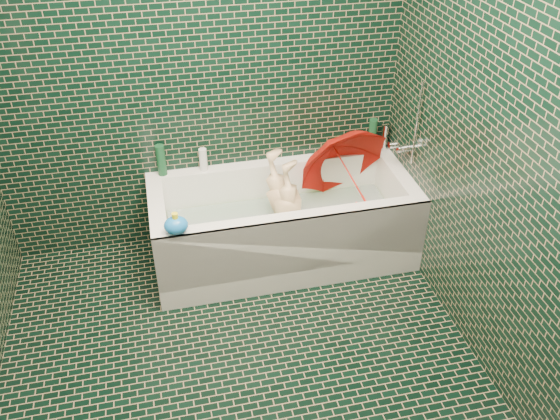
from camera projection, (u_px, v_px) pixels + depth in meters
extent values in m
plane|color=black|center=(245.00, 383.00, 3.19)|extent=(2.80, 2.80, 0.00)
plane|color=black|center=(197.00, 66.00, 3.59)|extent=(2.80, 0.00, 2.80)
plane|color=black|center=(515.00, 153.00, 2.71)|extent=(0.00, 2.80, 2.80)
cube|color=white|center=(283.00, 245.00, 4.05)|extent=(1.70, 0.75, 0.15)
cube|color=white|center=(272.00, 187.00, 4.15)|extent=(1.70, 0.10, 0.40)
cube|color=white|center=(295.00, 242.00, 3.63)|extent=(1.70, 0.10, 0.40)
cube|color=white|center=(397.00, 197.00, 4.04)|extent=(0.10, 0.55, 0.40)
cube|color=white|center=(160.00, 229.00, 3.74)|extent=(0.10, 0.55, 0.40)
cube|color=white|center=(296.00, 256.00, 3.64)|extent=(1.70, 0.02, 0.55)
cube|color=green|center=(283.00, 236.00, 4.00)|extent=(1.35, 0.47, 0.01)
cube|color=silver|center=(283.00, 219.00, 3.92)|extent=(1.48, 0.53, 0.00)
cylinder|color=silver|center=(408.00, 148.00, 3.83)|extent=(0.14, 0.05, 0.05)
cylinder|color=silver|center=(393.00, 145.00, 3.86)|extent=(0.05, 0.04, 0.04)
cylinder|color=silver|center=(417.00, 124.00, 3.62)|extent=(0.01, 0.01, 0.55)
imported|color=#D4B284|center=(290.00, 218.00, 3.91)|extent=(1.03, 0.60, 0.36)
imported|color=red|center=(350.00, 174.00, 3.90)|extent=(0.77, 0.86, 0.84)
imported|color=white|center=(381.00, 148.00, 4.20)|extent=(0.14, 0.14, 0.27)
imported|color=#411F74|center=(382.00, 148.00, 4.19)|extent=(0.10, 0.10, 0.20)
imported|color=#124224|center=(374.00, 149.00, 4.19)|extent=(0.16, 0.16, 0.19)
cylinder|color=#124224|center=(372.00, 136.00, 4.09)|extent=(0.06, 0.06, 0.25)
cylinder|color=silver|center=(384.00, 137.00, 4.12)|extent=(0.06, 0.06, 0.20)
cylinder|color=#124224|center=(161.00, 160.00, 3.84)|extent=(0.07, 0.07, 0.21)
cylinder|color=white|center=(203.00, 160.00, 3.90)|extent=(0.06, 0.06, 0.16)
ellipsoid|color=yellow|center=(335.00, 149.00, 4.12)|extent=(0.09, 0.07, 0.06)
sphere|color=yellow|center=(340.00, 143.00, 4.10)|extent=(0.04, 0.04, 0.04)
cone|color=orange|center=(343.00, 143.00, 4.10)|extent=(0.02, 0.02, 0.02)
ellipsoid|color=blue|center=(176.00, 225.00, 3.34)|extent=(0.16, 0.14, 0.11)
cylinder|color=yellow|center=(175.00, 216.00, 3.30)|extent=(0.03, 0.03, 0.04)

